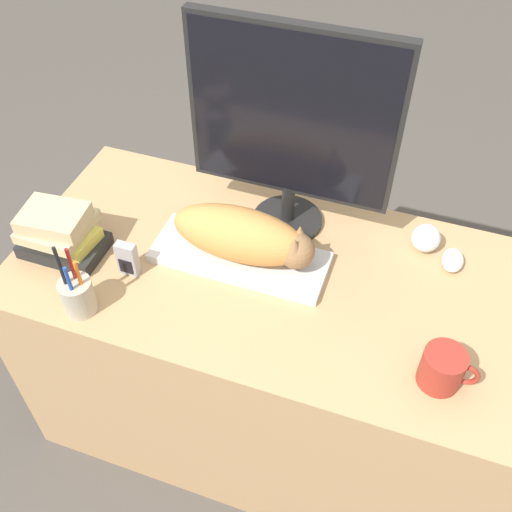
{
  "coord_description": "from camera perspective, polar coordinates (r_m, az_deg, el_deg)",
  "views": [
    {
      "loc": [
        0.29,
        -0.66,
        1.91
      ],
      "look_at": [
        -0.05,
        0.33,
        0.81
      ],
      "focal_mm": 42.0,
      "sensor_mm": 36.0,
      "label": 1
    }
  ],
  "objects": [
    {
      "name": "coffee_mug",
      "position": [
        1.38,
        17.39,
        -10.2
      ],
      "size": [
        0.13,
        0.1,
        0.1
      ],
      "color": "#9E2D23",
      "rests_on": "desk"
    },
    {
      "name": "baseball",
      "position": [
        1.65,
        15.89,
        1.65
      ],
      "size": [
        0.08,
        0.08,
        0.08
      ],
      "color": "silver",
      "rests_on": "desk"
    },
    {
      "name": "computer_mouse",
      "position": [
        1.65,
        18.23,
        -0.37
      ],
      "size": [
        0.06,
        0.09,
        0.03
      ],
      "color": "silver",
      "rests_on": "desk"
    },
    {
      "name": "monitor",
      "position": [
        1.49,
        3.45,
        12.49
      ],
      "size": [
        0.53,
        0.2,
        0.58
      ],
      "color": "black",
      "rests_on": "desk"
    },
    {
      "name": "book_stack",
      "position": [
        1.65,
        -18.17,
        2.16
      ],
      "size": [
        0.22,
        0.17,
        0.14
      ],
      "color": "black",
      "rests_on": "desk"
    },
    {
      "name": "cat",
      "position": [
        1.52,
        -1.02,
        1.91
      ],
      "size": [
        0.38,
        0.14,
        0.14
      ],
      "color": "#D18C47",
      "rests_on": "keyboard"
    },
    {
      "name": "ground_plane",
      "position": [
        2.04,
        -1.75,
        -22.91
      ],
      "size": [
        12.0,
        12.0,
        0.0
      ],
      "primitive_type": "plane",
      "color": "#4C4742"
    },
    {
      "name": "phone",
      "position": [
        1.56,
        -12.14,
        -0.29
      ],
      "size": [
        0.05,
        0.03,
        0.1
      ],
      "color": "#99999E",
      "rests_on": "desk"
    },
    {
      "name": "desk",
      "position": [
        1.85,
        1.75,
        -9.4
      ],
      "size": [
        1.4,
        0.68,
        0.75
      ],
      "color": "tan",
      "rests_on": "ground_plane"
    },
    {
      "name": "keyboard",
      "position": [
        1.58,
        -1.55,
        -0.1
      ],
      "size": [
        0.46,
        0.18,
        0.02
      ],
      "color": "silver",
      "rests_on": "desk"
    },
    {
      "name": "pen_cup",
      "position": [
        1.5,
        -16.64,
        -3.57
      ],
      "size": [
        0.08,
        0.08,
        0.21
      ],
      "color": "#B2A893",
      "rests_on": "desk"
    }
  ]
}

